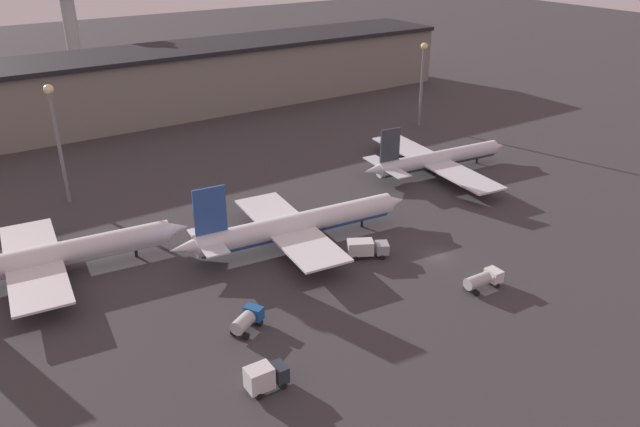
% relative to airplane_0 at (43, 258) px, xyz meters
% --- Properties ---
extents(ground, '(600.00, 600.00, 0.00)m').
position_rel_airplane_0_xyz_m(ground, '(54.52, -28.13, -3.24)').
color(ground, '#383538').
extents(terminal_building, '(161.43, 23.87, 17.90)m').
position_rel_airplane_0_xyz_m(terminal_building, '(54.52, 73.90, 5.76)').
color(terminal_building, gray).
rests_on(terminal_building, ground).
extents(airplane_0, '(44.72, 29.74, 13.08)m').
position_rel_airplane_0_xyz_m(airplane_0, '(0.00, 0.00, 0.00)').
color(airplane_0, silver).
rests_on(airplane_0, ground).
extents(airplane_1, '(43.13, 29.61, 12.95)m').
position_rel_airplane_0_xyz_m(airplane_1, '(37.65, -11.50, 0.06)').
color(airplane_1, white).
rests_on(airplane_1, ground).
extents(airplane_2, '(37.15, 38.14, 11.51)m').
position_rel_airplane_0_xyz_m(airplane_2, '(79.89, -0.31, -0.35)').
color(airplane_2, silver).
rests_on(airplane_2, ground).
extents(service_vehicle_0, '(5.49, 4.51, 2.66)m').
position_rel_airplane_0_xyz_m(service_vehicle_0, '(19.39, -29.02, -1.69)').
color(service_vehicle_0, '#195199').
rests_on(service_vehicle_0, ground).
extents(service_vehicle_1, '(4.94, 2.41, 3.48)m').
position_rel_airplane_0_xyz_m(service_vehicle_1, '(15.73, -40.67, -1.34)').
color(service_vehicle_1, '#282D38').
rests_on(service_vehicle_1, ground).
extents(service_vehicle_2, '(6.27, 2.61, 2.60)m').
position_rel_airplane_0_xyz_m(service_vehicle_2, '(53.22, -38.99, -1.70)').
color(service_vehicle_2, white).
rests_on(service_vehicle_2, ground).
extents(service_vehicle_3, '(6.95, 5.22, 2.98)m').
position_rel_airplane_0_xyz_m(service_vehicle_3, '(44.55, -21.96, -1.55)').
color(service_vehicle_3, '#9EA3A8').
rests_on(service_vehicle_3, ground).
extents(lamp_post_0, '(1.80, 1.80, 22.92)m').
position_rel_airplane_0_xyz_m(lamp_post_0, '(9.84, 27.02, 11.51)').
color(lamp_post_0, slate).
rests_on(lamp_post_0, ground).
extents(lamp_post_1, '(1.80, 1.80, 21.52)m').
position_rel_airplane_0_xyz_m(lamp_post_1, '(99.26, 27.02, 10.72)').
color(lamp_post_1, slate).
rests_on(lamp_post_1, ground).
extents(control_tower, '(9.00, 9.00, 36.88)m').
position_rel_airplane_0_xyz_m(control_tower, '(36.40, 124.50, 18.38)').
color(control_tower, '#99999E').
rests_on(control_tower, ground).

